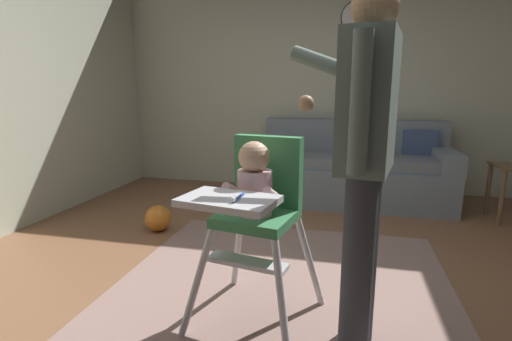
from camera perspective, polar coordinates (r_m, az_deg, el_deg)
The scene contains 8 objects.
ground at distance 2.41m, azimuth 2.81°, elevation -19.04°, with size 6.30×6.90×0.10m, color brown.
wall_far at distance 4.73m, azimuth 9.05°, elevation 13.92°, with size 5.50×0.06×2.73m, color beige.
area_rug at distance 2.10m, azimuth 1.76°, elevation -22.50°, with size 2.04×2.94×0.01m, color gray.
couch at distance 4.28m, azimuth 14.13°, elevation -0.00°, with size 1.99×0.86×0.86m.
high_chair at distance 1.91m, azimuth 0.12°, elevation -4.01°, with size 0.70×0.80×0.96m.
adult_standing at distance 1.71m, azimuth 15.76°, elevation 2.10°, with size 0.51×0.56×1.61m.
toy_ball at distance 3.41m, azimuth -14.31°, elevation -6.86°, with size 0.22×0.22×0.22m, color orange.
wall_clock at distance 4.74m, azimuth 14.76°, elevation 21.11°, with size 0.36×0.04×0.36m.
Camera 1 is at (0.36, -2.03, 1.19)m, focal length 27.01 mm.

